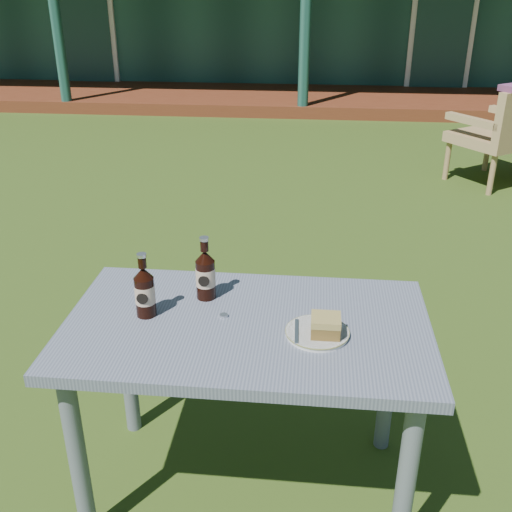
# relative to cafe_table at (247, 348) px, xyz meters

# --- Properties ---
(ground) EXTENTS (80.00, 80.00, 0.00)m
(ground) POSITION_rel_cafe_table_xyz_m (0.00, 1.60, -0.62)
(ground) COLOR #334916
(cafe_table) EXTENTS (1.20, 0.70, 0.72)m
(cafe_table) POSITION_rel_cafe_table_xyz_m (0.00, 0.00, 0.00)
(cafe_table) COLOR slate
(cafe_table) RESTS_ON ground
(plate) EXTENTS (0.20, 0.20, 0.01)m
(plate) POSITION_rel_cafe_table_xyz_m (0.23, -0.05, 0.11)
(plate) COLOR silver
(plate) RESTS_ON cafe_table
(cake_slice) EXTENTS (0.09, 0.09, 0.06)m
(cake_slice) POSITION_rel_cafe_table_xyz_m (0.26, -0.06, 0.15)
(cake_slice) COLOR brown
(cake_slice) RESTS_ON plate
(fork) EXTENTS (0.02, 0.14, 0.00)m
(fork) POSITION_rel_cafe_table_xyz_m (0.17, -0.06, 0.12)
(fork) COLOR silver
(fork) RESTS_ON plate
(cola_bottle_near) EXTENTS (0.07, 0.07, 0.23)m
(cola_bottle_near) POSITION_rel_cafe_table_xyz_m (-0.16, 0.15, 0.19)
(cola_bottle_near) COLOR black
(cola_bottle_near) RESTS_ON cafe_table
(cola_bottle_far) EXTENTS (0.07, 0.07, 0.23)m
(cola_bottle_far) POSITION_rel_cafe_table_xyz_m (-0.34, 0.01, 0.19)
(cola_bottle_far) COLOR black
(cola_bottle_far) RESTS_ON cafe_table
(bottle_cap) EXTENTS (0.03, 0.03, 0.01)m
(bottle_cap) POSITION_rel_cafe_table_xyz_m (-0.08, 0.03, 0.11)
(bottle_cap) COLOR silver
(bottle_cap) RESTS_ON cafe_table
(armchair_left) EXTENTS (0.88, 0.88, 0.88)m
(armchair_left) POSITION_rel_cafe_table_xyz_m (1.84, 3.78, -0.13)
(armchair_left) COLOR #9C7C4E
(armchair_left) RESTS_ON ground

